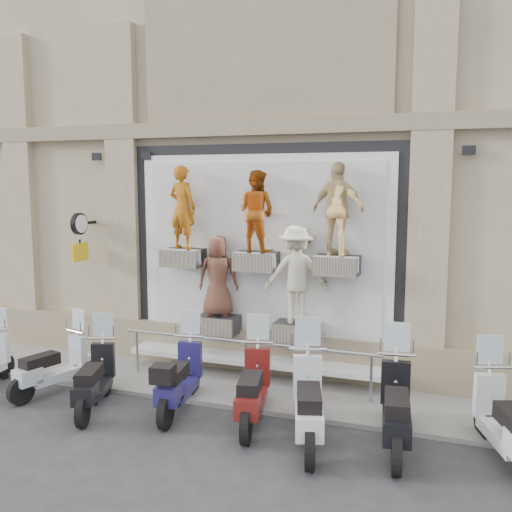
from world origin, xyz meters
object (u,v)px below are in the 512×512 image
object	(u,v)px
scooter_c	(53,354)
scooter_g	(309,386)
scooter_h	(397,392)
guard_rail	(246,365)
clock_sign_bracket	(80,231)
scooter_e	(179,365)
scooter_f	(253,374)
scooter_i	(506,406)
scooter_d	(94,366)

from	to	relation	value
scooter_c	scooter_g	distance (m)	4.87
scooter_g	scooter_h	xyz separation A→B (m)	(1.23, 0.26, -0.02)
guard_rail	scooter_h	world-z (taller)	scooter_h
clock_sign_bracket	scooter_g	world-z (taller)	clock_sign_bracket
scooter_e	scooter_f	bearing A→B (deg)	-11.37
scooter_c	scooter_i	bearing A→B (deg)	15.17
scooter_c	scooter_d	xyz separation A→B (m)	(1.16, -0.38, 0.03)
scooter_g	scooter_h	world-z (taller)	scooter_g
scooter_e	scooter_h	world-z (taller)	scooter_h
clock_sign_bracket	scooter_e	distance (m)	4.19
scooter_e	scooter_i	xyz separation A→B (m)	(5.00, -0.09, 0.02)
scooter_c	scooter_g	size ratio (longest dim) A/B	0.84
scooter_d	scooter_h	xyz separation A→B (m)	(4.92, 0.29, 0.09)
scooter_d	clock_sign_bracket	bearing A→B (deg)	110.05
scooter_f	scooter_g	size ratio (longest dim) A/B	0.94
guard_rail	scooter_i	world-z (taller)	scooter_i
scooter_e	scooter_h	distance (m)	3.55
scooter_c	scooter_h	size ratio (longest dim) A/B	0.86
scooter_f	scooter_h	world-z (taller)	scooter_h
clock_sign_bracket	scooter_f	bearing A→B (deg)	-21.92
scooter_e	scooter_f	world-z (taller)	scooter_f
guard_rail	scooter_h	distance (m)	3.25
guard_rail	scooter_i	bearing A→B (deg)	-17.92
scooter_g	scooter_i	world-z (taller)	scooter_g
scooter_f	scooter_h	bearing A→B (deg)	-15.18
scooter_h	scooter_i	xyz separation A→B (m)	(1.45, 0.07, -0.04)
clock_sign_bracket	scooter_i	xyz separation A→B (m)	(8.22, -1.86, -1.99)
scooter_d	scooter_i	bearing A→B (deg)	-16.53
guard_rail	scooter_i	xyz separation A→B (m)	(4.32, -1.40, 0.35)
scooter_d	scooter_f	xyz separation A→B (m)	(2.69, 0.40, 0.05)
scooter_d	scooter_h	world-z (taller)	scooter_h
clock_sign_bracket	scooter_e	size ratio (longest dim) A/B	0.52
scooter_e	guard_rail	bearing A→B (deg)	53.49
clock_sign_bracket	scooter_g	size ratio (longest dim) A/B	0.48
scooter_e	scooter_g	distance (m)	2.36
guard_rail	scooter_c	bearing A→B (deg)	-156.76
clock_sign_bracket	scooter_c	xyz separation A→B (m)	(0.69, -1.84, -2.07)
guard_rail	scooter_f	distance (m)	1.54
clock_sign_bracket	scooter_d	size ratio (longest dim) A/B	0.54
scooter_c	clock_sign_bracket	bearing A→B (deg)	125.94
scooter_c	scooter_h	distance (m)	6.08
scooter_d	scooter_i	distance (m)	6.38
scooter_i	scooter_g	bearing A→B (deg)	168.47
clock_sign_bracket	scooter_i	bearing A→B (deg)	-12.78
scooter_c	scooter_i	world-z (taller)	scooter_i
guard_rail	scooter_e	bearing A→B (deg)	-117.31
scooter_d	scooter_c	bearing A→B (deg)	142.08
scooter_e	scooter_f	xyz separation A→B (m)	(1.32, -0.05, 0.02)
guard_rail	scooter_d	bearing A→B (deg)	-139.32
clock_sign_bracket	scooter_c	bearing A→B (deg)	-69.39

